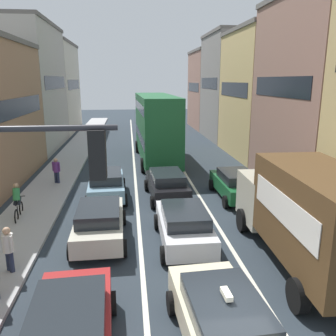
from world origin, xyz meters
TOP-DOWN VIEW (x-y plane):
  - sidewalk_left at (-6.70, 20.00)m, footprint 2.60×64.00m
  - lane_stripe_left at (-1.70, 20.00)m, footprint 0.16×60.00m
  - lane_stripe_right at (1.70, 20.00)m, footprint 0.16×60.00m
  - building_row_left at (-12.00, 23.62)m, footprint 7.20×43.90m
  - building_row_right at (9.90, 20.99)m, footprint 7.20×43.90m
  - removalist_box_truck at (3.69, 4.23)m, footprint 2.91×7.78m
  - taxi_centre_lane_front at (0.01, 0.79)m, footprint 2.26×4.39m
  - sedan_left_lane_front at (-3.44, 0.85)m, footprint 2.23×4.38m
  - sedan_centre_lane_second at (-0.02, 6.33)m, footprint 2.07×4.30m
  - wagon_left_lane_second at (-3.26, 6.96)m, footprint 2.13×4.33m
  - hatchback_centre_lane_third at (-0.10, 11.72)m, footprint 2.25×4.39m
  - sedan_left_lane_third at (-3.29, 12.14)m, footprint 2.22×4.38m
  - sedan_right_lane_behind_truck at (3.55, 11.34)m, footprint 2.08×4.31m
  - bus_mid_queue_primary at (0.04, 20.47)m, footprint 3.04×10.57m
  - cyclist_on_sidewalk at (-7.07, 9.50)m, footprint 0.50×1.73m
  - pedestrian_near_kerb at (-5.95, 4.77)m, footprint 0.41×0.41m
  - pedestrian_mid_sidewalk at (-6.39, 14.85)m, footprint 0.50×0.34m

SIDE VIEW (x-z plane):
  - lane_stripe_left at x=-1.70m, z-range 0.00..0.01m
  - lane_stripe_right at x=1.70m, z-range 0.00..0.01m
  - sidewalk_left at x=-6.70m, z-range 0.00..0.14m
  - sedan_left_lane_front at x=-3.44m, z-range 0.05..1.54m
  - sedan_centre_lane_second at x=-0.02m, z-range 0.05..1.54m
  - wagon_left_lane_second at x=-3.26m, z-range 0.05..1.54m
  - hatchback_centre_lane_third at x=-0.10m, z-range 0.05..1.54m
  - sedan_left_lane_third at x=-3.29m, z-range 0.05..1.54m
  - sedan_right_lane_behind_truck at x=3.55m, z-range 0.05..1.54m
  - taxi_centre_lane_front at x=0.01m, z-range -0.03..1.63m
  - cyclist_on_sidewalk at x=-7.07m, z-range -0.01..1.71m
  - pedestrian_near_kerb at x=-5.95m, z-range 0.12..1.78m
  - pedestrian_mid_sidewalk at x=-6.39m, z-range 0.12..1.78m
  - removalist_box_truck at x=3.69m, z-range 0.18..3.76m
  - bus_mid_queue_primary at x=0.04m, z-range 0.30..5.36m
  - building_row_left at x=-12.00m, z-range -0.70..10.36m
  - building_row_right at x=9.90m, z-range -0.98..12.05m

